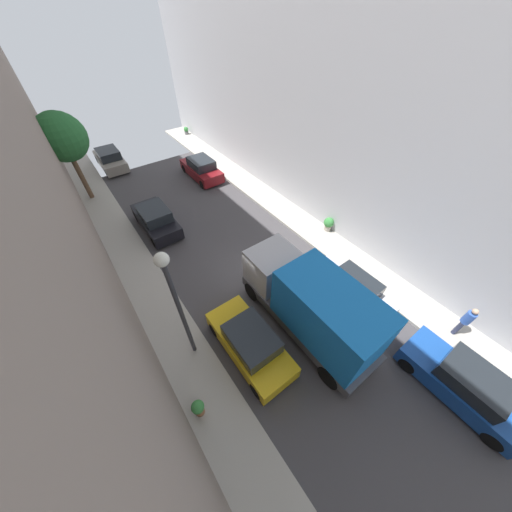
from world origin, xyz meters
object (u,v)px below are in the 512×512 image
Objects in this scene: delivery_truck at (312,305)px; potted_plant_4 at (186,130)px; pedestrian at (466,320)px; potted_plant_3 at (198,408)px; parked_car_left_2 at (156,219)px; street_tree_0 at (62,138)px; lamp_post at (175,297)px; potted_plant_5 at (329,223)px; parked_car_right_0 at (464,383)px; parked_car_left_3 at (110,159)px; parked_car_right_2 at (201,169)px; parked_car_right_1 at (350,290)px; parked_car_left_1 at (250,343)px.

delivery_truck is 9.37× the size of potted_plant_4.
potted_plant_3 is at bearing 159.99° from pedestrian.
parked_car_left_2 is 7.57m from street_tree_0.
potted_plant_3 is at bearing -112.39° from lamp_post.
potted_plant_5 is (8.45, -6.63, -0.06)m from parked_car_left_2.
parked_car_right_0 is at bearing -63.09° from delivery_truck.
street_tree_0 reaches higher than pedestrian.
lamp_post reaches higher than parked_car_left_2.
parked_car_left_2 is at bearing -90.00° from parked_car_left_3.
potted_plant_4 is 24.04m from lamp_post.
street_tree_0 reaches higher than potted_plant_5.
potted_plant_4 is (2.81, 8.66, -0.20)m from parked_car_right_2.
pedestrian is at bearing 26.84° from parked_car_right_0.
lamp_post is at bearing 164.42° from parked_car_right_1.
parked_car_right_2 is 0.74× the size of lamp_post.
parked_car_left_3 is 1.00× the size of parked_car_right_1.
parked_car_left_3 and parked_car_right_0 have the same top height.
parked_car_right_2 is 9.10m from potted_plant_4.
parked_car_left_1 is at bearing -80.92° from street_tree_0.
parked_car_left_1 and parked_car_right_0 have the same top height.
street_tree_0 is (-7.99, 1.96, 3.67)m from parked_car_right_2.
parked_car_right_1 reaches higher than potted_plant_5.
lamp_post reaches higher than delivery_truck.
parked_car_left_3 is at bearing 104.45° from parked_car_right_1.
parked_car_right_2 is 5.96× the size of potted_plant_4.
street_tree_0 is (-5.29, 16.82, 2.60)m from delivery_truck.
parked_car_left_1 is 10.15m from parked_car_left_2.
parked_car_left_2 is 16.77m from pedestrian.
parked_car_right_1 is 5.96× the size of potted_plant_4.
delivery_truck is at bearing 178.63° from parked_car_right_1.
parked_car_left_3 is at bearing 107.25° from pedestrian.
street_tree_0 reaches higher than parked_car_left_2.
street_tree_0 is at bearing 115.33° from parked_car_right_1.
lamp_post reaches higher than parked_car_right_0.
parked_car_right_0 is at bearing -107.97° from potted_plant_5.
parked_car_left_3 is 21.65m from parked_car_right_1.
delivery_truck is (2.70, -0.58, 1.07)m from parked_car_left_1.
potted_plant_3 is (-2.82, -0.84, -0.10)m from parked_car_left_1.
parked_car_left_1 is 2.44× the size of pedestrian.
delivery_truck is at bearing -103.19° from potted_plant_4.
parked_car_left_3 is at bearing 97.36° from delivery_truck.
delivery_truck is 5.43m from lamp_post.
parked_car_right_1 is (5.40, -10.80, 0.00)m from parked_car_left_2.
parked_car_left_3 is at bearing 84.27° from lamp_post.
parked_car_right_2 is 9.01m from street_tree_0.
potted_plant_4 is (10.81, 6.70, -3.88)m from street_tree_0.
potted_plant_3 is (-2.82, -11.00, -0.10)m from parked_car_left_2.
potted_plant_5 reaches higher than potted_plant_4.
street_tree_0 reaches higher than parked_car_right_2.
parked_car_left_1 is 1.00× the size of parked_car_right_1.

